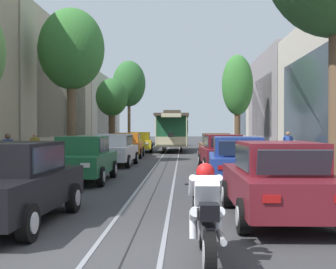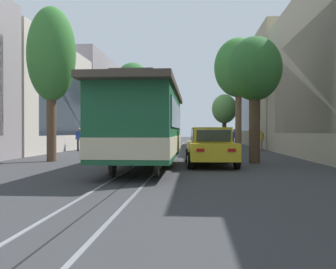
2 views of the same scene
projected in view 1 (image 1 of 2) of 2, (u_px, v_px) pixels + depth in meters
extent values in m
plane|color=#38383A|center=(169.00, 158.00, 28.20)|extent=(160.00, 160.00, 0.00)
cube|color=gray|center=(163.00, 155.00, 31.63)|extent=(0.08, 62.16, 0.01)
cube|color=gray|center=(178.00, 155.00, 31.60)|extent=(0.08, 62.16, 0.01)
cube|color=black|center=(171.00, 155.00, 31.61)|extent=(0.03, 62.16, 0.01)
cube|color=#BCAD93|center=(37.00, 92.00, 31.87)|extent=(4.13, 17.75, 8.91)
cube|color=#2D3842|center=(66.00, 98.00, 31.81)|extent=(0.04, 12.64, 5.35)
cube|color=beige|center=(89.00, 111.00, 49.92)|extent=(4.36, 17.75, 7.50)
cube|color=#2D3842|center=(108.00, 115.00, 49.86)|extent=(0.04, 12.64, 4.50)
cube|color=#2D3842|center=(304.00, 99.00, 24.56)|extent=(0.04, 9.48, 4.64)
cube|color=gray|center=(291.00, 102.00, 38.00)|extent=(5.09, 13.24, 8.12)
cube|color=#2D3842|center=(261.00, 107.00, 38.09)|extent=(0.04, 9.48, 4.87)
cube|color=beige|center=(261.00, 112.00, 51.54)|extent=(4.82, 13.24, 7.47)
cube|color=#2D3842|center=(240.00, 115.00, 51.62)|extent=(0.04, 9.48, 4.48)
cube|color=black|center=(9.00, 191.00, 8.70)|extent=(1.94, 4.36, 0.66)
cube|color=black|center=(12.00, 158.00, 8.84)|extent=(1.54, 2.11, 0.60)
cube|color=#2D3842|center=(34.00, 155.00, 10.02)|extent=(1.30, 0.24, 0.45)
cube|color=#2D3842|center=(50.00, 158.00, 8.79)|extent=(0.09, 1.81, 0.47)
cube|color=#B21414|center=(69.00, 175.00, 10.82)|extent=(0.28, 0.05, 0.12)
cube|color=#B21414|center=(24.00, 174.00, 10.89)|extent=(0.28, 0.05, 0.12)
cylinder|color=black|center=(28.00, 223.00, 7.32)|extent=(0.22, 0.65, 0.64)
cylinder|color=silver|center=(35.00, 223.00, 7.31)|extent=(0.03, 0.35, 0.35)
cylinder|color=black|center=(73.00, 198.00, 9.98)|extent=(0.22, 0.65, 0.64)
cylinder|color=silver|center=(78.00, 198.00, 9.97)|extent=(0.03, 0.35, 0.35)
cube|color=#1E6038|center=(82.00, 163.00, 15.72)|extent=(1.82, 4.31, 0.66)
cube|color=#1E6038|center=(83.00, 145.00, 15.87)|extent=(1.49, 2.07, 0.60)
cube|color=#2D3842|center=(78.00, 146.00, 15.03)|extent=(1.33, 0.23, 0.47)
cube|color=#2D3842|center=(90.00, 144.00, 17.05)|extent=(1.30, 0.20, 0.45)
cube|color=#2D3842|center=(104.00, 145.00, 15.84)|extent=(0.04, 1.81, 0.47)
cube|color=#2D3842|center=(62.00, 145.00, 15.89)|extent=(0.04, 1.81, 0.47)
cube|color=white|center=(85.00, 165.00, 13.55)|extent=(0.28, 0.04, 0.14)
cube|color=#B21414|center=(108.00, 156.00, 17.87)|extent=(0.28, 0.04, 0.12)
cube|color=white|center=(48.00, 165.00, 13.58)|extent=(0.28, 0.04, 0.14)
cube|color=#B21414|center=(80.00, 156.00, 17.90)|extent=(0.28, 0.04, 0.12)
cylinder|color=black|center=(101.00, 177.00, 14.37)|extent=(0.20, 0.64, 0.64)
cylinder|color=silver|center=(104.00, 177.00, 14.37)|extent=(0.02, 0.35, 0.35)
cylinder|color=black|center=(46.00, 176.00, 14.42)|extent=(0.20, 0.64, 0.64)
cylinder|color=silver|center=(43.00, 176.00, 14.42)|extent=(0.02, 0.35, 0.35)
cylinder|color=black|center=(113.00, 169.00, 17.04)|extent=(0.20, 0.64, 0.64)
cylinder|color=silver|center=(116.00, 169.00, 17.03)|extent=(0.02, 0.35, 0.35)
cylinder|color=black|center=(67.00, 169.00, 17.08)|extent=(0.20, 0.64, 0.64)
cylinder|color=silver|center=(64.00, 169.00, 17.09)|extent=(0.02, 0.35, 0.35)
cube|color=silver|center=(114.00, 153.00, 22.37)|extent=(1.95, 4.36, 0.66)
cube|color=silver|center=(115.00, 140.00, 22.51)|extent=(1.55, 2.11, 0.60)
cube|color=#2D3842|center=(112.00, 141.00, 21.68)|extent=(1.34, 0.27, 0.47)
cube|color=#2D3842|center=(119.00, 140.00, 23.69)|extent=(1.30, 0.24, 0.45)
cube|color=#2D3842|center=(130.00, 140.00, 22.46)|extent=(0.09, 1.81, 0.47)
cube|color=#2D3842|center=(100.00, 140.00, 22.57)|extent=(0.09, 1.81, 0.47)
cube|color=white|center=(118.00, 153.00, 20.18)|extent=(0.28, 0.05, 0.14)
cube|color=#B21414|center=(132.00, 149.00, 24.49)|extent=(0.28, 0.05, 0.12)
cube|color=white|center=(93.00, 153.00, 20.25)|extent=(0.28, 0.05, 0.14)
cube|color=#B21414|center=(112.00, 149.00, 24.56)|extent=(0.28, 0.05, 0.12)
cylinder|color=black|center=(128.00, 162.00, 20.99)|extent=(0.22, 0.65, 0.64)
cylinder|color=silver|center=(130.00, 162.00, 20.98)|extent=(0.03, 0.35, 0.35)
cylinder|color=black|center=(91.00, 161.00, 21.11)|extent=(0.22, 0.65, 0.64)
cylinder|color=silver|center=(88.00, 161.00, 21.11)|extent=(0.03, 0.35, 0.35)
cylinder|color=black|center=(136.00, 158.00, 23.65)|extent=(0.22, 0.65, 0.64)
cylinder|color=silver|center=(138.00, 158.00, 23.64)|extent=(0.03, 0.35, 0.35)
cylinder|color=black|center=(103.00, 158.00, 23.77)|extent=(0.22, 0.65, 0.64)
cylinder|color=silver|center=(101.00, 158.00, 23.77)|extent=(0.03, 0.35, 0.35)
cube|color=orange|center=(128.00, 147.00, 29.03)|extent=(1.94, 4.36, 0.66)
cube|color=orange|center=(128.00, 137.00, 29.17)|extent=(1.54, 2.11, 0.60)
cube|color=#2D3842|center=(127.00, 138.00, 28.33)|extent=(1.34, 0.26, 0.47)
cube|color=#2D3842|center=(129.00, 137.00, 30.36)|extent=(1.30, 0.24, 0.45)
cube|color=#2D3842|center=(139.00, 137.00, 29.17)|extent=(0.09, 1.81, 0.47)
cube|color=#2D3842|center=(116.00, 137.00, 29.17)|extent=(0.09, 1.81, 0.47)
cube|color=white|center=(134.00, 147.00, 26.87)|extent=(0.28, 0.05, 0.14)
cube|color=#B21414|center=(139.00, 145.00, 31.19)|extent=(0.28, 0.05, 0.12)
cube|color=white|center=(115.00, 147.00, 26.87)|extent=(0.28, 0.05, 0.14)
cube|color=#B21414|center=(122.00, 145.00, 31.19)|extent=(0.28, 0.05, 0.12)
cylinder|color=black|center=(140.00, 154.00, 27.70)|extent=(0.22, 0.65, 0.64)
cylinder|color=silver|center=(142.00, 154.00, 27.70)|extent=(0.03, 0.35, 0.35)
cylinder|color=black|center=(111.00, 154.00, 27.70)|extent=(0.22, 0.65, 0.64)
cylinder|color=silver|center=(110.00, 154.00, 27.70)|extent=(0.03, 0.35, 0.35)
cylinder|color=black|center=(143.00, 151.00, 30.37)|extent=(0.22, 0.65, 0.64)
cylinder|color=silver|center=(144.00, 151.00, 30.37)|extent=(0.03, 0.35, 0.35)
cylinder|color=black|center=(116.00, 151.00, 30.37)|extent=(0.22, 0.65, 0.64)
cylinder|color=silver|center=(115.00, 151.00, 30.37)|extent=(0.03, 0.35, 0.35)
cube|color=gold|center=(140.00, 144.00, 35.65)|extent=(2.01, 4.38, 0.66)
cube|color=gold|center=(140.00, 136.00, 35.79)|extent=(1.58, 2.14, 0.60)
cube|color=#2D3842|center=(140.00, 136.00, 34.96)|extent=(1.34, 0.29, 0.47)
cube|color=#2D3842|center=(141.00, 136.00, 36.98)|extent=(1.30, 0.26, 0.45)
cube|color=#2D3842|center=(150.00, 136.00, 35.81)|extent=(0.12, 1.81, 0.47)
cube|color=#2D3842|center=(131.00, 136.00, 35.78)|extent=(0.12, 1.81, 0.47)
cube|color=white|center=(146.00, 143.00, 33.50)|extent=(0.28, 0.05, 0.14)
cube|color=#B21414|center=(148.00, 142.00, 37.82)|extent=(0.28, 0.05, 0.12)
cube|color=white|center=(131.00, 143.00, 33.48)|extent=(0.28, 0.05, 0.14)
cube|color=#B21414|center=(135.00, 142.00, 37.80)|extent=(0.28, 0.05, 0.12)
cylinder|color=black|center=(151.00, 149.00, 34.34)|extent=(0.23, 0.65, 0.64)
cylinder|color=silver|center=(152.00, 149.00, 34.34)|extent=(0.04, 0.35, 0.35)
cylinder|color=black|center=(128.00, 149.00, 34.31)|extent=(0.23, 0.65, 0.64)
cylinder|color=silver|center=(126.00, 149.00, 34.31)|extent=(0.04, 0.35, 0.35)
cylinder|color=black|center=(152.00, 147.00, 37.00)|extent=(0.23, 0.65, 0.64)
cylinder|color=silver|center=(153.00, 147.00, 37.00)|extent=(0.04, 0.35, 0.35)
cylinder|color=black|center=(130.00, 147.00, 36.97)|extent=(0.23, 0.65, 0.64)
cylinder|color=silver|center=(129.00, 147.00, 36.97)|extent=(0.04, 0.35, 0.35)
cube|color=maroon|center=(277.00, 188.00, 9.19)|extent=(1.84, 4.32, 0.66)
cube|color=maroon|center=(279.00, 157.00, 9.03)|extent=(1.49, 2.08, 0.60)
cube|color=#2D3842|center=(271.00, 156.00, 9.87)|extent=(1.33, 0.23, 0.47)
cube|color=#2D3842|center=(294.00, 162.00, 7.85)|extent=(1.30, 0.21, 0.45)
cube|color=#2D3842|center=(242.00, 157.00, 9.05)|extent=(0.05, 1.81, 0.47)
cube|color=#2D3842|center=(317.00, 157.00, 9.01)|extent=(0.05, 1.81, 0.47)
cube|color=white|center=(236.00, 172.00, 11.36)|extent=(0.28, 0.04, 0.14)
cube|color=#B21414|center=(272.00, 199.00, 7.04)|extent=(0.28, 0.04, 0.12)
cube|color=white|center=(281.00, 172.00, 11.33)|extent=(0.28, 0.04, 0.14)
cylinder|color=black|center=(227.00, 194.00, 10.54)|extent=(0.21, 0.64, 0.64)
cylinder|color=silver|center=(222.00, 194.00, 10.55)|extent=(0.02, 0.35, 0.35)
cylinder|color=black|center=(303.00, 194.00, 10.50)|extent=(0.21, 0.64, 0.64)
cylinder|color=silver|center=(308.00, 194.00, 10.50)|extent=(0.02, 0.35, 0.35)
cylinder|color=black|center=(243.00, 216.00, 7.88)|extent=(0.21, 0.64, 0.64)
cylinder|color=silver|center=(237.00, 216.00, 7.88)|extent=(0.02, 0.35, 0.35)
cube|color=#233D93|center=(237.00, 165.00, 14.88)|extent=(2.00, 4.38, 0.66)
cube|color=#233D93|center=(237.00, 146.00, 14.72)|extent=(1.57, 2.13, 0.60)
cube|color=#2D3842|center=(236.00, 146.00, 15.56)|extent=(1.34, 0.28, 0.47)
cube|color=#2D3842|center=(240.00, 148.00, 13.55)|extent=(1.30, 0.26, 0.45)
cube|color=#2D3842|center=(214.00, 146.00, 14.78)|extent=(0.11, 1.81, 0.47)
cube|color=#2D3842|center=(261.00, 146.00, 14.67)|extent=(0.11, 1.81, 0.47)
cube|color=white|center=(218.00, 158.00, 17.08)|extent=(0.28, 0.05, 0.14)
cube|color=#B21414|center=(223.00, 167.00, 12.77)|extent=(0.28, 0.05, 0.12)
cube|color=white|center=(248.00, 158.00, 16.99)|extent=(0.28, 0.05, 0.14)
cube|color=#B21414|center=(263.00, 168.00, 12.68)|extent=(0.28, 0.05, 0.12)
cylinder|color=black|center=(210.00, 171.00, 16.28)|extent=(0.23, 0.65, 0.64)
cylinder|color=silver|center=(207.00, 171.00, 16.29)|extent=(0.04, 0.35, 0.35)
cylinder|color=black|center=(259.00, 171.00, 16.15)|extent=(0.23, 0.65, 0.64)
cylinder|color=silver|center=(262.00, 171.00, 16.14)|extent=(0.04, 0.35, 0.35)
cylinder|color=black|center=(211.00, 179.00, 13.63)|extent=(0.23, 0.65, 0.64)
cylinder|color=silver|center=(207.00, 179.00, 13.64)|extent=(0.04, 0.35, 0.35)
cylinder|color=black|center=(270.00, 180.00, 13.49)|extent=(0.23, 0.65, 0.64)
cylinder|color=silver|center=(274.00, 180.00, 13.48)|extent=(0.04, 0.35, 0.35)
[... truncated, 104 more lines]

